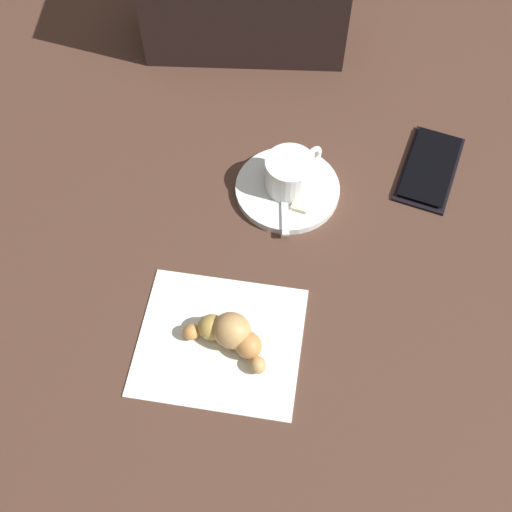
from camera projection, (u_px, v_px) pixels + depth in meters
The scene contains 8 objects.
ground_plane at pixel (266, 267), 0.76m from camera, with size 1.80×1.80×0.00m, color #482E23.
saucer at pixel (287, 189), 0.82m from camera, with size 0.14×0.14×0.01m, color white.
espresso_cup at pixel (290, 173), 0.80m from camera, with size 0.08×0.06×0.05m.
teaspoon at pixel (284, 183), 0.81m from camera, with size 0.12×0.06×0.01m.
sugar_packet at pixel (306, 190), 0.81m from camera, with size 0.07×0.02×0.01m, color beige.
napkin at pixel (220, 341), 0.71m from camera, with size 0.16×0.18×0.00m, color white.
croissant at pixel (230, 334), 0.69m from camera, with size 0.06×0.11×0.04m.
cell_phone at pixel (430, 168), 0.84m from camera, with size 0.14×0.07×0.01m.
Camera 1 is at (-0.36, -0.14, 0.66)m, focal length 43.92 mm.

